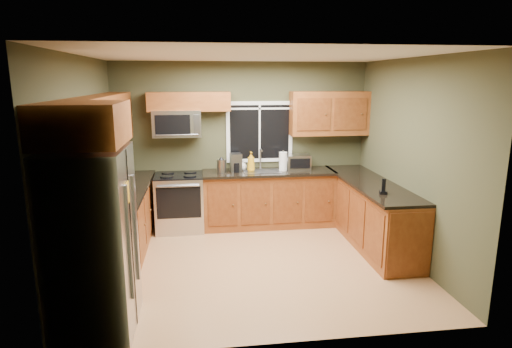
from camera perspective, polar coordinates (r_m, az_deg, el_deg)
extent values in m
plane|color=#AC774B|center=(5.87, -0.04, -11.79)|extent=(4.20, 4.20, 0.00)
plane|color=white|center=(5.36, -0.04, 15.55)|extent=(4.20, 4.20, 0.00)
plane|color=#3C3D25|center=(7.22, -1.91, 4.03)|extent=(4.20, 0.00, 4.20)
plane|color=#3C3D25|center=(3.73, 3.58, -4.16)|extent=(4.20, 0.00, 4.20)
plane|color=#3C3D25|center=(5.59, -21.91, 0.60)|extent=(0.00, 3.60, 3.60)
plane|color=#3C3D25|center=(6.09, 19.96, 1.68)|extent=(0.00, 3.60, 3.60)
cube|color=white|center=(7.21, 0.48, 5.63)|extent=(1.12, 0.03, 1.02)
cube|color=black|center=(7.20, 0.49, 5.62)|extent=(1.00, 0.01, 0.90)
cube|color=white|center=(7.20, 0.49, 5.61)|extent=(0.03, 0.01, 0.90)
cube|color=white|center=(7.16, 0.50, 8.71)|extent=(1.00, 0.01, 0.03)
cube|color=brown|center=(6.20, -17.47, -6.56)|extent=(0.60, 2.65, 0.90)
cube|color=black|center=(6.07, -17.53, -2.36)|extent=(0.65, 2.65, 0.04)
cube|color=brown|center=(7.17, 1.69, -3.39)|extent=(2.17, 0.60, 0.90)
cube|color=black|center=(7.03, 1.75, 0.23)|extent=(2.17, 0.65, 0.04)
cube|color=brown|center=(6.66, 14.92, -5.08)|extent=(0.60, 2.50, 0.90)
cube|color=#673012|center=(5.59, 19.84, -8.87)|extent=(0.56, 0.02, 0.82)
cube|color=black|center=(6.53, 14.95, -1.16)|extent=(0.65, 2.50, 0.04)
cube|color=brown|center=(5.94, -19.66, 6.42)|extent=(0.33, 2.65, 0.72)
cube|color=brown|center=(6.95, -8.90, 9.52)|extent=(1.30, 0.33, 0.30)
cube|color=brown|center=(7.29, 9.73, 7.97)|extent=(1.30, 0.33, 0.72)
cube|color=brown|center=(4.16, -22.16, 6.24)|extent=(0.72, 0.90, 0.38)
cube|color=#B7B7BC|center=(4.41, -20.94, -8.50)|extent=(0.72, 0.90, 1.80)
cube|color=slate|center=(4.13, -16.57, -8.84)|extent=(0.03, 0.04, 1.10)
cube|color=slate|center=(4.50, -15.80, -7.00)|extent=(0.03, 0.04, 1.10)
cube|color=black|center=(4.34, -16.20, -8.50)|extent=(0.01, 0.02, 1.78)
cube|color=orange|center=(4.09, -16.75, -2.44)|extent=(0.01, 0.14, 0.20)
cube|color=#B7B7BC|center=(7.07, -10.11, -3.83)|extent=(0.76, 0.65, 0.90)
cube|color=black|center=(6.96, -10.25, -0.23)|extent=(0.76, 0.64, 0.03)
cube|color=black|center=(6.72, -10.26, -3.80)|extent=(0.68, 0.02, 0.50)
cylinder|color=slate|center=(6.63, -10.36, -1.61)|extent=(0.64, 0.04, 0.04)
cylinder|color=black|center=(6.82, -11.82, -0.32)|extent=(0.20, 0.20, 0.01)
cylinder|color=black|center=(6.81, -8.80, -0.24)|extent=(0.20, 0.20, 0.01)
cylinder|color=black|center=(7.10, -11.66, 0.18)|extent=(0.20, 0.20, 0.01)
cylinder|color=black|center=(7.08, -8.76, 0.26)|extent=(0.20, 0.20, 0.01)
cube|color=#B7B7BC|center=(6.96, -10.47, 6.66)|extent=(0.76, 0.38, 0.42)
cube|color=black|center=(6.77, -11.06, 6.47)|extent=(0.54, 0.01, 0.30)
cube|color=slate|center=(6.75, -7.91, 6.58)|extent=(0.10, 0.01, 0.30)
cylinder|color=slate|center=(6.77, -10.50, 5.13)|extent=(0.66, 0.02, 0.02)
cube|color=slate|center=(7.02, 0.81, 0.34)|extent=(0.60, 0.42, 0.02)
cylinder|color=#B7B7BC|center=(7.18, 0.59, 2.04)|extent=(0.03, 0.03, 0.34)
cylinder|color=#B7B7BC|center=(7.07, 0.68, 3.20)|extent=(0.03, 0.18, 0.03)
cube|color=#B7B7BC|center=(7.20, 5.63, 1.62)|extent=(0.40, 0.30, 0.24)
cube|color=black|center=(7.05, 5.91, 1.39)|extent=(0.33, 0.02, 0.17)
cube|color=slate|center=(6.99, -2.70, 1.55)|extent=(0.19, 0.23, 0.30)
cylinder|color=black|center=(6.92, -2.64, 0.87)|extent=(0.12, 0.12, 0.16)
cylinder|color=#B7B7BC|center=(6.89, -4.63, 1.04)|extent=(0.17, 0.17, 0.22)
cone|color=black|center=(6.87, -4.65, 2.09)|extent=(0.11, 0.11, 0.06)
cylinder|color=white|center=(7.05, 3.63, 1.69)|extent=(0.13, 0.13, 0.31)
cylinder|color=slate|center=(7.02, 3.65, 3.01)|extent=(0.02, 0.02, 0.04)
imported|color=orange|center=(6.98, -0.67, 1.66)|extent=(0.14, 0.14, 0.32)
imported|color=white|center=(7.10, -1.75, 1.18)|extent=(0.13, 0.13, 0.16)
cube|color=black|center=(5.87, 16.60, -2.37)|extent=(0.11, 0.11, 0.04)
cube|color=black|center=(5.85, 16.66, -1.39)|extent=(0.05, 0.04, 0.16)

